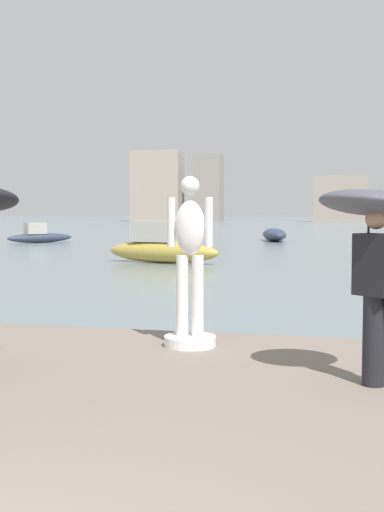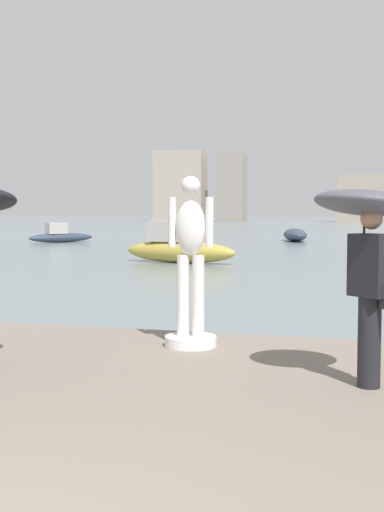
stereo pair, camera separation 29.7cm
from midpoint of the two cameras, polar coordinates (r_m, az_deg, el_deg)
The scene contains 8 objects.
ground_plane at distance 41.71m, azimuth 12.42°, elevation 0.92°, with size 400.00×400.00×0.00m, color slate.
pier at distance 4.69m, azimuth -11.80°, elevation -20.10°, with size 6.60×10.39×0.40m, color slate.
statue_white_figure at distance 8.31m, azimuth 0.90°, elevation -1.42°, with size 0.65×0.65×2.13m.
onlooker_right at distance 6.66m, azimuth 15.96°, elevation 1.96°, with size 1.38×1.38×1.95m.
boat_near at distance 46.80m, azimuth 8.98°, elevation 1.81°, with size 2.67×5.58×0.87m.
boat_mid at distance 26.88m, azimuth -0.90°, elevation 0.75°, with size 5.05×2.15×1.69m.
boat_leftward at distance 45.07m, azimuth -11.01°, elevation 1.71°, with size 3.49×4.32×1.32m.
distant_skyline at distance 127.01m, azimuth 14.75°, elevation 5.47°, with size 87.07×13.09×13.77m.
Camera 2 is at (2.11, -1.57, 2.10)m, focal length 46.77 mm.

